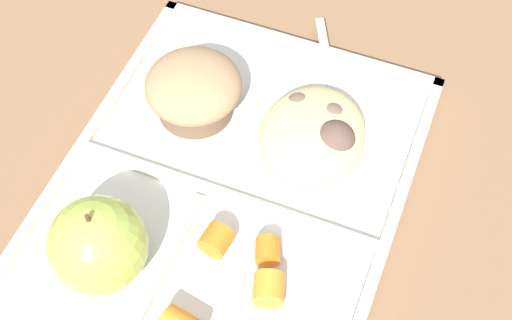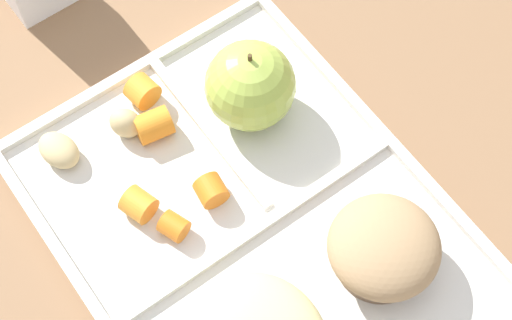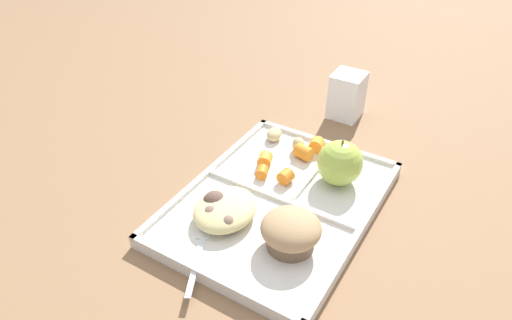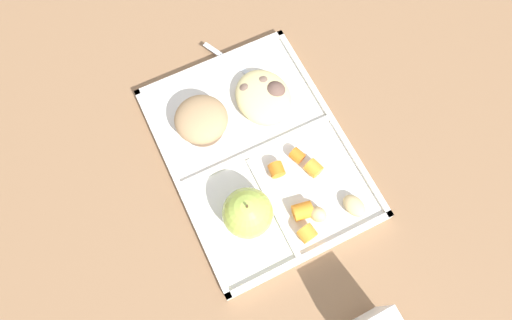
{
  "view_description": "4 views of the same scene",
  "coord_description": "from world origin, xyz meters",
  "px_view_note": "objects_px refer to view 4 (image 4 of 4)",
  "views": [
    {
      "loc": [
        -0.29,
        -0.14,
        0.54
      ],
      "look_at": [
        0.0,
        -0.03,
        0.08
      ],
      "focal_mm": 51.22,
      "sensor_mm": 36.0,
      "label": 1
    },
    {
      "loc": [
        0.19,
        -0.14,
        0.62
      ],
      "look_at": [
        -0.03,
        0.02,
        0.06
      ],
      "focal_mm": 56.97,
      "sensor_mm": 36.0,
      "label": 2
    },
    {
      "loc": [
        0.5,
        0.26,
        0.51
      ],
      "look_at": [
        -0.0,
        -0.04,
        0.08
      ],
      "focal_mm": 32.82,
      "sensor_mm": 36.0,
      "label": 3
    },
    {
      "loc": [
        -0.23,
        0.12,
        0.68
      ],
      "look_at": [
        -0.03,
        0.02,
        0.06
      ],
      "focal_mm": 30.79,
      "sensor_mm": 36.0,
      "label": 4
    }
  ],
  "objects_px": {
    "lunch_tray": "(257,153)",
    "plastic_fork": "(245,71)",
    "green_apple": "(248,213)",
    "bran_muffin": "(202,121)"
  },
  "relations": [
    {
      "from": "green_apple",
      "to": "lunch_tray",
      "type": "bearing_deg",
      "value": -33.36
    },
    {
      "from": "green_apple",
      "to": "bran_muffin",
      "type": "distance_m",
      "value": 0.17
    },
    {
      "from": "plastic_fork",
      "to": "green_apple",
      "type": "bearing_deg",
      "value": 155.62
    },
    {
      "from": "green_apple",
      "to": "bran_muffin",
      "type": "bearing_deg",
      "value": -0.0
    },
    {
      "from": "green_apple",
      "to": "plastic_fork",
      "type": "height_order",
      "value": "green_apple"
    },
    {
      "from": "lunch_tray",
      "to": "plastic_fork",
      "type": "relative_size",
      "value": 2.55
    },
    {
      "from": "green_apple",
      "to": "plastic_fork",
      "type": "distance_m",
      "value": 0.26
    },
    {
      "from": "green_apple",
      "to": "bran_muffin",
      "type": "relative_size",
      "value": 0.95
    },
    {
      "from": "bran_muffin",
      "to": "green_apple",
      "type": "bearing_deg",
      "value": 180.0
    },
    {
      "from": "plastic_fork",
      "to": "lunch_tray",
      "type": "bearing_deg",
      "value": 162.21
    }
  ]
}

